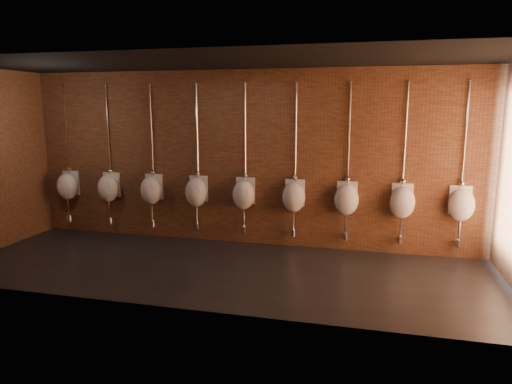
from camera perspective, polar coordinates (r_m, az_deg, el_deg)
ground at (r=7.37m, az=-4.35°, el=-9.58°), size 8.50×8.50×0.00m
room_shell at (r=6.94m, az=-4.58°, el=6.22°), size 8.54×3.04×3.22m
urinal_0 at (r=9.99m, az=-22.50°, el=0.73°), size 0.42×0.37×2.72m
urinal_1 at (r=9.47m, az=-17.97°, el=0.52°), size 0.42×0.37×2.72m
urinal_2 at (r=9.02m, az=-12.95°, el=0.29°), size 0.42×0.37×2.72m
urinal_3 at (r=8.65m, az=-7.46°, el=0.03°), size 0.42×0.37×2.72m
urinal_4 at (r=8.36m, az=-1.53°, el=-0.25°), size 0.42×0.37×2.72m
urinal_5 at (r=8.16m, az=4.75°, el=-0.54°), size 0.42×0.37×2.72m
urinal_6 at (r=8.07m, az=11.26°, el=-0.84°), size 0.42×0.37×2.72m
urinal_7 at (r=8.09m, az=17.82°, el=-1.12°), size 0.42×0.37×2.72m
urinal_8 at (r=8.21m, az=24.28°, el=-1.39°), size 0.42×0.37×2.72m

